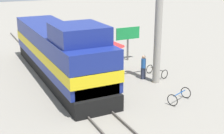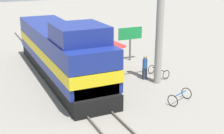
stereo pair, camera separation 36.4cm
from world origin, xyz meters
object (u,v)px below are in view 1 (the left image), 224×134
(utility_pole, at_px, (158,25))
(bicycle_spare, at_px, (179,96))
(billboard_sign, at_px, (128,35))
(vendor_umbrella, at_px, (113,44))
(person_bystander, at_px, (143,66))
(bicycle, at_px, (157,71))
(locomotive, at_px, (60,53))

(utility_pole, xyz_separation_m, bicycle_spare, (-0.65, -3.47, -3.76))
(billboard_sign, height_order, bicycle_spare, billboard_sign)
(vendor_umbrella, xyz_separation_m, person_bystander, (1.13, -2.69, -1.22))
(billboard_sign, bearing_deg, bicycle, -91.11)
(locomotive, relative_size, bicycle_spare, 8.52)
(utility_pole, height_order, bicycle, utility_pole)
(person_bystander, bearing_deg, vendor_umbrella, 112.87)
(vendor_umbrella, distance_m, bicycle, 3.98)
(billboard_sign, distance_m, person_bystander, 5.11)
(person_bystander, distance_m, bicycle, 1.41)
(bicycle, bearing_deg, utility_pole, 41.30)
(billboard_sign, bearing_deg, person_bystander, -105.86)
(billboard_sign, bearing_deg, utility_pole, -98.88)
(bicycle, height_order, bicycle_spare, bicycle_spare)
(locomotive, bearing_deg, billboard_sign, 15.55)
(utility_pole, height_order, vendor_umbrella, utility_pole)
(locomotive, xyz_separation_m, bicycle_spare, (5.09, -7.37, -1.56))
(locomotive, relative_size, bicycle, 8.80)
(utility_pole, bearing_deg, locomotive, 145.80)
(bicycle, bearing_deg, vendor_umbrella, -58.93)
(locomotive, xyz_separation_m, person_bystander, (5.28, -2.92, -0.95))
(locomotive, relative_size, person_bystander, 8.39)
(locomotive, bearing_deg, utility_pole, -34.20)
(utility_pole, height_order, bicycle_spare, utility_pole)
(vendor_umbrella, xyz_separation_m, bicycle, (2.40, -2.59, -1.84))
(locomotive, height_order, utility_pole, utility_pole)
(bicycle, bearing_deg, person_bystander, -7.27)
(billboard_sign, relative_size, bicycle, 1.71)
(utility_pole, xyz_separation_m, bicycle, (0.81, 1.07, -3.77))
(locomotive, distance_m, utility_pole, 7.27)
(person_bystander, bearing_deg, bicycle, 4.45)
(person_bystander, bearing_deg, locomotive, 151.02)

